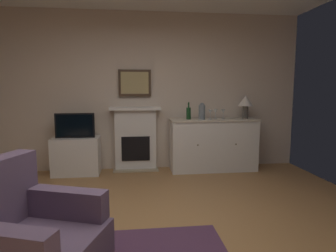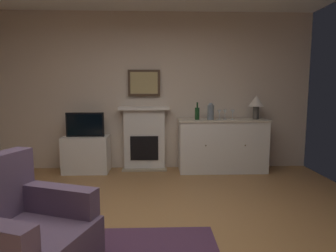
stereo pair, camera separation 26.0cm
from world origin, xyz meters
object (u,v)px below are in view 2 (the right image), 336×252
wine_bottle (197,113)px  wine_glass_center (225,112)px  wine_glass_left (219,112)px  wine_glass_right (233,112)px  armchair (18,235)px  vase_decorative (211,111)px  table_lamp (256,103)px  tv_cabinet (87,154)px  tv_set (85,125)px  framed_picture (144,83)px  fireplace_unit (144,138)px  sideboard_cabinet (222,145)px

wine_bottle → wine_glass_center: (0.48, 0.03, 0.01)m
wine_glass_left → wine_glass_right: (0.22, -0.01, 0.00)m
wine_bottle → armchair: size_ratio=0.29×
vase_decorative → armchair: size_ratio=0.28×
table_lamp → tv_cabinet: (-2.87, 0.02, -0.87)m
table_lamp → tv_set: size_ratio=0.65×
framed_picture → armchair: (-0.75, -3.06, -1.13)m
wine_glass_left → wine_glass_right: size_ratio=1.00×
fireplace_unit → table_lamp: size_ratio=2.75×
wine_glass_center → wine_glass_right: (0.11, -0.08, 0.00)m
table_lamp → wine_glass_center: bearing=178.1°
framed_picture → tv_set: bearing=-166.7°
wine_glass_center → sideboard_cabinet: bearing=-155.1°
wine_glass_center → vase_decorative: (-0.26, -0.07, 0.02)m
tv_set → table_lamp: bearing=0.2°
tv_cabinet → vase_decorative: bearing=-1.8°
tv_cabinet → armchair: size_ratio=0.74×
wine_bottle → tv_set: (-1.87, 0.01, -0.19)m
vase_decorative → tv_cabinet: bearing=178.2°
fireplace_unit → framed_picture: size_ratio=2.00×
fireplace_unit → armchair: (-0.75, -3.02, -0.17)m
wine_glass_right → armchair: wine_glass_right is taller
framed_picture → wine_glass_right: (1.48, -0.28, -0.49)m
wine_glass_center → vase_decorative: size_ratio=0.59×
table_lamp → vase_decorative: (-0.78, -0.05, -0.14)m
framed_picture → sideboard_cabinet: size_ratio=0.37×
wine_glass_right → vase_decorative: (-0.37, 0.01, 0.02)m
wine_glass_left → tv_set: 2.25m
framed_picture → vase_decorative: bearing=-13.7°
fireplace_unit → tv_cabinet: (-0.97, -0.16, -0.24)m
table_lamp → vase_decorative: bearing=-176.3°
framed_picture → wine_glass_center: size_ratio=3.33×
framed_picture → vase_decorative: (1.11, -0.27, -0.47)m
vase_decorative → fireplace_unit: bearing=168.5°
tv_cabinet → wine_glass_center: bearing=0.0°
framed_picture → sideboard_cabinet: framed_picture is taller
framed_picture → wine_bottle: bearing=-15.0°
vase_decorative → wine_glass_right: bearing=-1.3°
fireplace_unit → tv_set: 1.03m
fireplace_unit → sideboard_cabinet: (1.34, -0.18, -0.10)m
vase_decorative → framed_picture: bearing=166.3°
table_lamp → wine_glass_left: 0.65m
framed_picture → sideboard_cabinet: 1.72m
framed_picture → tv_cabinet: (-0.97, -0.21, -1.20)m
fireplace_unit → wine_glass_right: fireplace_unit is taller
fireplace_unit → wine_glass_right: 1.57m
wine_glass_right → tv_cabinet: (-2.46, 0.07, -0.71)m
table_lamp → wine_bottle: bearing=-179.0°
table_lamp → framed_picture: bearing=173.3°
tv_set → armchair: (0.23, -2.83, -0.44)m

